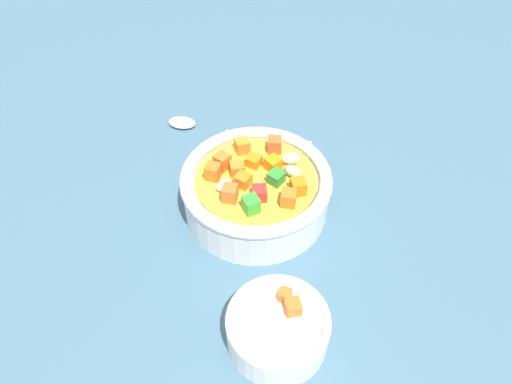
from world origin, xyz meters
TOP-DOWN VIEW (x-y plane):
  - ground_plane at (0.00, 0.00)cm, footprint 140.00×140.00cm
  - soup_bowl_main at (0.00, 0.00)cm, footprint 17.35×17.35cm
  - spoon at (-15.35, -4.39)cm, footprint 8.27×19.85cm
  - side_bowl_small at (17.02, 0.23)cm, footprint 9.81×9.81cm

SIDE VIEW (x-z plane):
  - ground_plane at x=0.00cm, z-range -2.00..0.00cm
  - spoon at x=-15.35cm, z-range -0.06..0.96cm
  - side_bowl_small at x=17.02cm, z-range -0.34..4.65cm
  - soup_bowl_main at x=0.00cm, z-range -0.27..6.73cm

